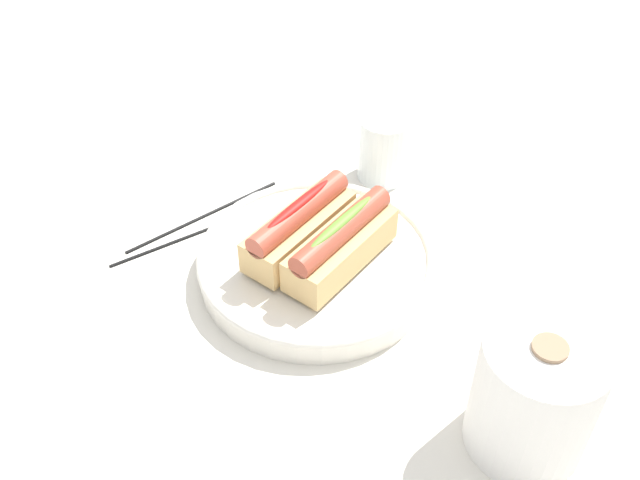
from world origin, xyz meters
name	(u,v)px	position (x,y,z in m)	size (l,w,h in m)	color
ground_plane	(323,267)	(0.00, 0.00, 0.00)	(2.40, 2.40, 0.00)	silver
serving_bowl	(320,263)	(0.01, 0.00, 0.02)	(0.27, 0.27, 0.03)	silver
hotdog_front	(299,226)	(0.01, -0.02, 0.06)	(0.15, 0.07, 0.06)	#DBB270
hotdog_back	(341,244)	(0.01, 0.03, 0.06)	(0.15, 0.07, 0.06)	#DBB270
water_glass	(384,152)	(-0.19, -0.02, 0.04)	(0.07, 0.07, 0.09)	white
paper_towel_roll	(534,397)	(0.10, 0.28, 0.07)	(0.11, 0.11, 0.13)	white
chopstick_near	(195,233)	(0.03, -0.16, 0.00)	(0.01, 0.01, 0.22)	black
chopstick_far	(203,216)	(0.00, -0.18, 0.00)	(0.01, 0.01, 0.22)	black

